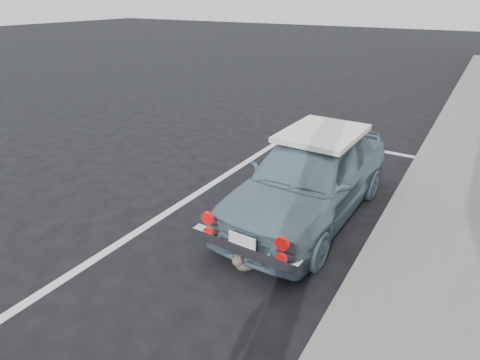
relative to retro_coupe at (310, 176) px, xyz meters
The scene contains 5 objects.
ground 3.52m from the retro_coupe, 103.70° to the right, with size 80.00×80.00×0.00m, color black.
pline_front 3.20m from the retro_coupe, 95.87° to the left, with size 3.00×0.12×0.01m, color silver.
pline_side 1.86m from the retro_coupe, 167.83° to the right, with size 0.12×7.00×0.01m, color silver.
retro_coupe is the anchor object (origin of this frame).
cat 1.62m from the retro_coupe, 93.01° to the right, with size 0.32×0.46×0.26m.
Camera 1 is at (2.62, -1.41, 2.86)m, focal length 30.00 mm.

